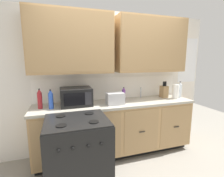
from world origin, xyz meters
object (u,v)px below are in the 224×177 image
object	(u,v)px
stove_range	(78,155)
bottle_violet	(124,94)
toaster	(115,99)
bottle_red	(40,99)
knife_block	(164,91)
bottle_blue	(51,99)
paper_towel_roll	(175,92)
microwave	(76,97)
bottle_clear	(180,90)

from	to	relation	value
stove_range	bottle_violet	distance (m)	1.27
toaster	bottle_violet	world-z (taller)	bottle_violet
stove_range	toaster	xyz separation A→B (m)	(0.67, 0.53, 0.56)
stove_range	bottle_red	world-z (taller)	bottle_red
knife_block	bottle_red	bearing A→B (deg)	-177.96
stove_range	bottle_blue	world-z (taller)	bottle_blue
knife_block	paper_towel_roll	world-z (taller)	knife_block
knife_block	bottle_blue	xyz separation A→B (m)	(-2.04, -0.13, 0.03)
microwave	knife_block	bearing A→B (deg)	2.02
knife_block	bottle_red	size ratio (longest dim) A/B	1.03
bottle_blue	bottle_red	bearing A→B (deg)	159.88
toaster	paper_towel_roll	bearing A→B (deg)	2.39
toaster	knife_block	bearing A→B (deg)	10.19
microwave	paper_towel_roll	world-z (taller)	microwave
microwave	toaster	bearing A→B (deg)	-12.21
toaster	bottle_violet	distance (m)	0.27
stove_range	microwave	size ratio (longest dim) A/B	1.98
bottle_clear	bottle_violet	size ratio (longest dim) A/B	1.28
toaster	stove_range	bearing A→B (deg)	-141.74
paper_towel_roll	bottle_violet	xyz separation A→B (m)	(-0.99, 0.12, -0.01)
microwave	paper_towel_roll	xyz separation A→B (m)	(1.82, -0.08, -0.01)
stove_range	knife_block	xyz separation A→B (m)	(1.73, 0.72, 0.58)
toaster	knife_block	size ratio (longest dim) A/B	0.90
toaster	bottle_red	world-z (taller)	bottle_red
bottle_blue	microwave	bearing A→B (deg)	11.52
toaster	bottle_clear	world-z (taller)	bottle_clear
knife_block	paper_towel_roll	distance (m)	0.21
stove_range	bottle_red	distance (m)	1.00
paper_towel_roll	bottle_violet	size ratio (longest dim) A/B	1.06
bottle_violet	stove_range	bearing A→B (deg)	-141.85
microwave	knife_block	xyz separation A→B (m)	(1.66, 0.06, -0.02)
bottle_red	bottle_blue	size ratio (longest dim) A/B	1.04
bottle_red	knife_block	bearing A→B (deg)	2.04
knife_block	bottle_clear	size ratio (longest dim) A/B	0.99
microwave	toaster	distance (m)	0.62
toaster	microwave	bearing A→B (deg)	167.79
bottle_clear	stove_range	bearing A→B (deg)	-163.09
knife_block	toaster	bearing A→B (deg)	-169.81
stove_range	microwave	distance (m)	0.90
knife_block	paper_towel_roll	bearing A→B (deg)	-42.14
microwave	bottle_blue	distance (m)	0.38
stove_range	bottle_violet	xyz separation A→B (m)	(0.89, 0.70, 0.58)
bottle_clear	bottle_red	bearing A→B (deg)	179.25
toaster	bottle_red	xyz separation A→B (m)	(-1.14, 0.11, 0.05)
bottle_blue	bottle_clear	xyz separation A→B (m)	(2.31, 0.02, 0.01)
bottle_red	paper_towel_roll	bearing A→B (deg)	-1.50
stove_range	bottle_clear	xyz separation A→B (m)	(2.00, 0.61, 0.61)
knife_block	microwave	bearing A→B (deg)	-177.98
toaster	bottle_blue	size ratio (longest dim) A/B	0.97
toaster	paper_towel_roll	size ratio (longest dim) A/B	1.08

